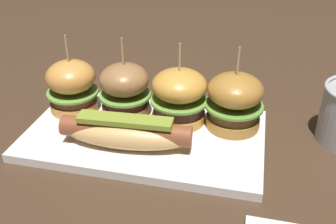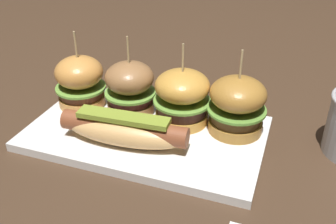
# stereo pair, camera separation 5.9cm
# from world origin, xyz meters

# --- Properties ---
(ground_plane) EXTENTS (3.00, 3.00, 0.00)m
(ground_plane) POSITION_xyz_m (0.00, 0.00, 0.00)
(ground_plane) COLOR #422D1E
(platter_main) EXTENTS (0.37, 0.22, 0.01)m
(platter_main) POSITION_xyz_m (0.00, 0.00, 0.01)
(platter_main) COLOR white
(platter_main) RESTS_ON ground
(hot_dog) EXTENTS (0.20, 0.06, 0.05)m
(hot_dog) POSITION_xyz_m (-0.02, -0.05, 0.04)
(hot_dog) COLOR tan
(hot_dog) RESTS_ON platter_main
(slider_far_left) EXTENTS (0.09, 0.09, 0.13)m
(slider_far_left) POSITION_xyz_m (-0.14, 0.04, 0.06)
(slider_far_left) COLOR #D48D42
(slider_far_left) RESTS_ON platter_main
(slider_center_left) EXTENTS (0.09, 0.09, 0.13)m
(slider_center_left) POSITION_xyz_m (-0.05, 0.05, 0.06)
(slider_center_left) COLOR #99693F
(slider_center_left) RESTS_ON platter_main
(slider_center_right) EXTENTS (0.09, 0.09, 0.13)m
(slider_center_right) POSITION_xyz_m (0.05, 0.04, 0.06)
(slider_center_right) COLOR gold
(slider_center_right) RESTS_ON platter_main
(slider_far_right) EXTENTS (0.09, 0.09, 0.14)m
(slider_far_right) POSITION_xyz_m (0.13, 0.05, 0.06)
(slider_far_right) COLOR #AC7630
(slider_far_right) RESTS_ON platter_main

